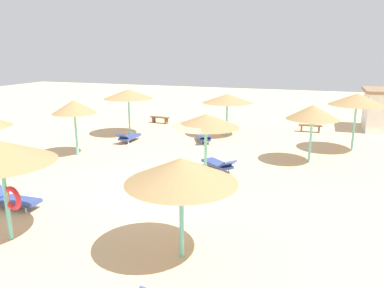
{
  "coord_description": "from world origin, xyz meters",
  "views": [
    {
      "loc": [
        5.32,
        -12.23,
        5.29
      ],
      "look_at": [
        0.0,
        3.0,
        1.2
      ],
      "focal_mm": 34.86,
      "sensor_mm": 36.0,
      "label": 1
    }
  ],
  "objects_px": {
    "parasol_3": "(0,152)",
    "parasol_4": "(181,171)",
    "parasol_0": "(128,94)",
    "parasol_1": "(206,121)",
    "parasol_8": "(313,112)",
    "parasol_2": "(227,98)",
    "parasol_5": "(357,99)",
    "lounger_0": "(129,137)",
    "bench_0": "(160,119)",
    "lounger_2": "(204,137)",
    "lounger_3": "(12,199)",
    "parasol_6": "(74,107)",
    "bench_1": "(310,127)",
    "lounger_1": "(219,164)"
  },
  "relations": [
    {
      "from": "parasol_1",
      "to": "bench_1",
      "type": "bearing_deg",
      "value": 72.77
    },
    {
      "from": "parasol_0",
      "to": "parasol_3",
      "type": "xyz_separation_m",
      "value": [
        3.32,
        -13.21,
        -0.02
      ]
    },
    {
      "from": "lounger_1",
      "to": "lounger_2",
      "type": "xyz_separation_m",
      "value": [
        -2.22,
        4.82,
        -0.0
      ]
    },
    {
      "from": "parasol_8",
      "to": "bench_1",
      "type": "bearing_deg",
      "value": 91.74
    },
    {
      "from": "parasol_4",
      "to": "lounger_1",
      "type": "xyz_separation_m",
      "value": [
        -0.99,
        7.31,
        -2.07
      ]
    },
    {
      "from": "parasol_6",
      "to": "parasol_5",
      "type": "bearing_deg",
      "value": 22.36
    },
    {
      "from": "bench_1",
      "to": "lounger_2",
      "type": "bearing_deg",
      "value": -139.25
    },
    {
      "from": "parasol_8",
      "to": "lounger_0",
      "type": "relative_size",
      "value": 1.46
    },
    {
      "from": "lounger_0",
      "to": "lounger_2",
      "type": "height_order",
      "value": "lounger_0"
    },
    {
      "from": "lounger_3",
      "to": "bench_1",
      "type": "bearing_deg",
      "value": 60.24
    },
    {
      "from": "parasol_5",
      "to": "lounger_3",
      "type": "xyz_separation_m",
      "value": [
        -11.5,
        -11.87,
        -2.47
      ]
    },
    {
      "from": "lounger_0",
      "to": "lounger_3",
      "type": "height_order",
      "value": "lounger_3"
    },
    {
      "from": "parasol_5",
      "to": "lounger_2",
      "type": "distance_m",
      "value": 8.5
    },
    {
      "from": "parasol_1",
      "to": "parasol_3",
      "type": "height_order",
      "value": "parasol_3"
    },
    {
      "from": "lounger_0",
      "to": "bench_0",
      "type": "bearing_deg",
      "value": 96.05
    },
    {
      "from": "parasol_1",
      "to": "lounger_1",
      "type": "distance_m",
      "value": 2.97
    },
    {
      "from": "parasol_0",
      "to": "lounger_0",
      "type": "bearing_deg",
      "value": -63.12
    },
    {
      "from": "parasol_4",
      "to": "lounger_2",
      "type": "height_order",
      "value": "parasol_4"
    },
    {
      "from": "parasol_4",
      "to": "bench_1",
      "type": "distance_m",
      "value": 17.43
    },
    {
      "from": "parasol_2",
      "to": "lounger_0",
      "type": "bearing_deg",
      "value": -144.82
    },
    {
      "from": "parasol_8",
      "to": "parasol_1",
      "type": "bearing_deg",
      "value": -130.69
    },
    {
      "from": "lounger_3",
      "to": "bench_0",
      "type": "distance_m",
      "value": 15.69
    },
    {
      "from": "bench_1",
      "to": "parasol_3",
      "type": "bearing_deg",
      "value": -112.98
    },
    {
      "from": "parasol_1",
      "to": "lounger_0",
      "type": "xyz_separation_m",
      "value": [
        -6.38,
        5.32,
        -2.3
      ]
    },
    {
      "from": "bench_1",
      "to": "lounger_0",
      "type": "bearing_deg",
      "value": -147.52
    },
    {
      "from": "parasol_3",
      "to": "parasol_4",
      "type": "distance_m",
      "value": 5.04
    },
    {
      "from": "parasol_1",
      "to": "lounger_2",
      "type": "relative_size",
      "value": 1.44
    },
    {
      "from": "parasol_6",
      "to": "lounger_1",
      "type": "bearing_deg",
      "value": -0.36
    },
    {
      "from": "parasol_1",
      "to": "parasol_6",
      "type": "height_order",
      "value": "parasol_1"
    },
    {
      "from": "parasol_2",
      "to": "lounger_2",
      "type": "height_order",
      "value": "parasol_2"
    },
    {
      "from": "parasol_0",
      "to": "parasol_2",
      "type": "relative_size",
      "value": 0.99
    },
    {
      "from": "parasol_4",
      "to": "parasol_6",
      "type": "xyz_separation_m",
      "value": [
        -8.56,
        7.36,
        0.13
      ]
    },
    {
      "from": "parasol_0",
      "to": "lounger_0",
      "type": "height_order",
      "value": "parasol_0"
    },
    {
      "from": "parasol_5",
      "to": "parasol_4",
      "type": "bearing_deg",
      "value": -110.74
    },
    {
      "from": "parasol_1",
      "to": "parasol_5",
      "type": "height_order",
      "value": "parasol_5"
    },
    {
      "from": "parasol_5",
      "to": "parasol_8",
      "type": "distance_m",
      "value": 3.66
    },
    {
      "from": "parasol_0",
      "to": "bench_0",
      "type": "xyz_separation_m",
      "value": [
        0.26,
        4.16,
        -2.26
      ]
    },
    {
      "from": "lounger_0",
      "to": "lounger_3",
      "type": "bearing_deg",
      "value": -85.29
    },
    {
      "from": "parasol_2",
      "to": "lounger_0",
      "type": "xyz_separation_m",
      "value": [
        -5.03,
        -3.55,
        -2.05
      ]
    },
    {
      "from": "parasol_0",
      "to": "parasol_3",
      "type": "distance_m",
      "value": 13.62
    },
    {
      "from": "lounger_0",
      "to": "lounger_3",
      "type": "relative_size",
      "value": 1.01
    },
    {
      "from": "bench_0",
      "to": "parasol_0",
      "type": "bearing_deg",
      "value": -93.52
    },
    {
      "from": "parasol_2",
      "to": "parasol_4",
      "type": "distance_m",
      "value": 14.5
    },
    {
      "from": "lounger_2",
      "to": "lounger_3",
      "type": "xyz_separation_m",
      "value": [
        -3.41,
        -11.1,
        0.01
      ]
    },
    {
      "from": "parasol_1",
      "to": "parasol_8",
      "type": "xyz_separation_m",
      "value": [
        3.84,
        4.47,
        -0.15
      ]
    },
    {
      "from": "bench_1",
      "to": "parasol_5",
      "type": "bearing_deg",
      "value": -61.38
    },
    {
      "from": "parasol_6",
      "to": "lounger_2",
      "type": "height_order",
      "value": "parasol_6"
    },
    {
      "from": "parasol_3",
      "to": "lounger_3",
      "type": "bearing_deg",
      "value": 133.02
    },
    {
      "from": "parasol_0",
      "to": "lounger_3",
      "type": "relative_size",
      "value": 1.63
    },
    {
      "from": "parasol_1",
      "to": "parasol_2",
      "type": "distance_m",
      "value": 8.97
    }
  ]
}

